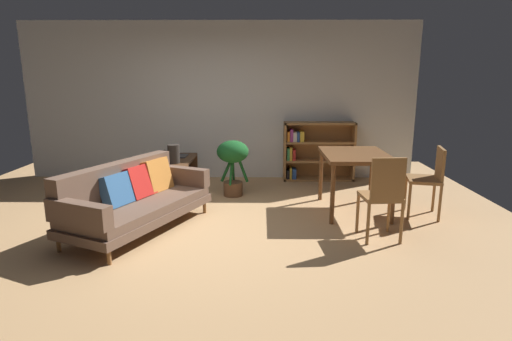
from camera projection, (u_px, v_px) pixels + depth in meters
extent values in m
plane|color=tan|center=(201.00, 230.00, 4.95)|extent=(8.16, 8.16, 0.00)
cube|color=silver|center=(220.00, 102.00, 7.28)|extent=(6.80, 0.10, 2.70)
cylinder|color=brown|center=(205.00, 207.00, 5.56)|extent=(0.04, 0.04, 0.15)
cylinder|color=brown|center=(109.00, 257.00, 4.03)|extent=(0.04, 0.04, 0.15)
cylinder|color=brown|center=(163.00, 201.00, 5.84)|extent=(0.04, 0.04, 0.15)
cylinder|color=brown|center=(59.00, 245.00, 4.32)|extent=(0.04, 0.04, 0.15)
cube|color=brown|center=(140.00, 214.00, 4.91)|extent=(1.52, 2.06, 0.10)
cube|color=brown|center=(140.00, 206.00, 4.89)|extent=(1.46, 1.97, 0.10)
cube|color=brown|center=(117.00, 181.00, 4.96)|extent=(0.92, 1.72, 0.43)
cube|color=brown|center=(182.00, 176.00, 5.62)|extent=(0.77, 0.45, 0.24)
cube|color=brown|center=(78.00, 214.00, 4.08)|extent=(0.77, 0.45, 0.24)
cube|color=#336093|center=(116.00, 190.00, 4.74)|extent=(0.37, 0.43, 0.39)
cube|color=red|center=(139.00, 182.00, 5.07)|extent=(0.39, 0.46, 0.42)
cube|color=orange|center=(156.00, 175.00, 5.36)|extent=(0.39, 0.48, 0.44)
cube|color=#56351E|center=(185.00, 168.00, 7.07)|extent=(0.41, 0.04, 0.52)
cube|color=#56351E|center=(172.00, 184.00, 6.01)|extent=(0.41, 0.04, 0.52)
cube|color=#56351E|center=(179.00, 176.00, 6.54)|extent=(0.41, 1.08, 0.04)
cube|color=#56351E|center=(179.00, 161.00, 6.49)|extent=(0.41, 1.12, 0.04)
cube|color=#56351E|center=(180.00, 190.00, 6.59)|extent=(0.41, 1.08, 0.04)
cube|color=#333338|center=(180.00, 156.00, 6.71)|extent=(0.22, 0.31, 0.02)
cube|color=black|center=(168.00, 153.00, 6.71)|extent=(0.20, 0.30, 0.07)
cylinder|color=#2D2823|center=(174.00, 154.00, 6.18)|extent=(0.18, 0.18, 0.28)
cylinder|color=slate|center=(173.00, 150.00, 6.17)|extent=(0.10, 0.10, 0.01)
cylinder|color=brown|center=(233.00, 189.00, 6.36)|extent=(0.29, 0.29, 0.21)
cylinder|color=#195623|center=(240.00, 162.00, 6.28)|extent=(0.26, 0.06, 0.63)
cylinder|color=#195623|center=(233.00, 165.00, 6.35)|extent=(0.04, 0.18, 0.50)
cylinder|color=#195623|center=(227.00, 169.00, 6.32)|extent=(0.22, 0.10, 0.42)
cylinder|color=#195623|center=(231.00, 169.00, 6.19)|extent=(0.07, 0.24, 0.46)
ellipsoid|color=#195623|center=(233.00, 152.00, 6.24)|extent=(0.48, 0.48, 0.34)
cylinder|color=brown|center=(321.00, 175.00, 6.09)|extent=(0.06, 0.06, 0.75)
cylinder|color=brown|center=(333.00, 195.00, 5.08)|extent=(0.06, 0.06, 0.75)
cylinder|color=brown|center=(371.00, 175.00, 6.08)|extent=(0.06, 0.06, 0.75)
cylinder|color=brown|center=(393.00, 195.00, 5.07)|extent=(0.06, 0.06, 0.75)
cube|color=brown|center=(355.00, 155.00, 5.49)|extent=(0.84, 1.13, 0.05)
cylinder|color=olive|center=(358.00, 213.00, 4.83)|extent=(0.04, 0.04, 0.47)
cylinder|color=olive|center=(389.00, 213.00, 4.85)|extent=(0.04, 0.04, 0.47)
cylinder|color=olive|center=(368.00, 224.00, 4.47)|extent=(0.04, 0.04, 0.47)
cylinder|color=olive|center=(402.00, 224.00, 4.50)|extent=(0.04, 0.04, 0.47)
cube|color=olive|center=(380.00, 197.00, 4.61)|extent=(0.44, 0.44, 0.04)
cube|color=olive|center=(388.00, 179.00, 4.37)|extent=(0.37, 0.06, 0.45)
cylinder|color=olive|center=(409.00, 202.00, 5.26)|extent=(0.04, 0.04, 0.47)
cylinder|color=olive|center=(405.00, 193.00, 5.66)|extent=(0.04, 0.04, 0.47)
cylinder|color=olive|center=(440.00, 204.00, 5.18)|extent=(0.04, 0.04, 0.47)
cylinder|color=olive|center=(434.00, 195.00, 5.58)|extent=(0.04, 0.04, 0.47)
cube|color=olive|center=(424.00, 179.00, 5.36)|extent=(0.49, 0.53, 0.04)
cube|color=olive|center=(440.00, 163.00, 5.28)|extent=(0.12, 0.41, 0.40)
cube|color=olive|center=(285.00, 151.00, 7.24)|extent=(0.04, 0.32, 1.02)
cube|color=olive|center=(353.00, 151.00, 7.23)|extent=(0.04, 0.32, 1.02)
cube|color=olive|center=(320.00, 123.00, 7.13)|extent=(1.22, 0.32, 0.04)
cube|color=olive|center=(318.00, 179.00, 7.35)|extent=(1.22, 0.32, 0.04)
cube|color=olive|center=(318.00, 150.00, 7.37)|extent=(1.19, 0.04, 1.02)
cube|color=olive|center=(318.00, 160.00, 7.27)|extent=(1.19, 0.30, 0.04)
cube|color=olive|center=(319.00, 142.00, 7.20)|extent=(1.19, 0.30, 0.04)
cube|color=black|center=(288.00, 174.00, 7.30)|extent=(0.05, 0.19, 0.15)
cube|color=gold|center=(290.00, 172.00, 7.31)|extent=(0.03, 0.27, 0.19)
cube|color=#2D5199|center=(294.00, 173.00, 7.30)|extent=(0.07, 0.22, 0.17)
cube|color=#337F47|center=(288.00, 154.00, 7.23)|extent=(0.04, 0.21, 0.21)
cube|color=gold|center=(291.00, 153.00, 7.22)|extent=(0.04, 0.20, 0.23)
cube|color=red|center=(294.00, 154.00, 7.23)|extent=(0.05, 0.23, 0.19)
cube|color=orange|center=(288.00, 136.00, 7.16)|extent=(0.04, 0.23, 0.17)
cube|color=#993884|center=(291.00, 135.00, 7.16)|extent=(0.05, 0.24, 0.21)
cube|color=silver|center=(295.00, 137.00, 7.16)|extent=(0.06, 0.20, 0.16)
cube|color=#2D5199|center=(298.00, 137.00, 7.15)|extent=(0.04, 0.20, 0.16)
cube|color=gold|center=(302.00, 136.00, 7.17)|extent=(0.07, 0.25, 0.17)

